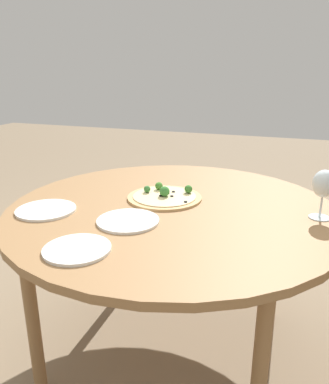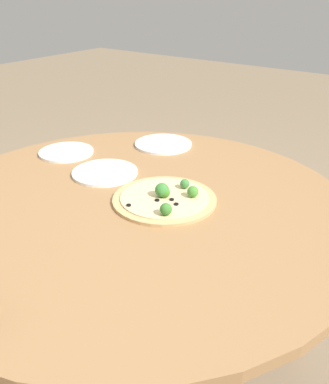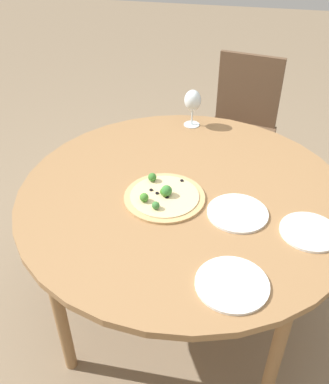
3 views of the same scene
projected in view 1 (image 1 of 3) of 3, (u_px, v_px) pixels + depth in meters
name	position (u px, v px, depth m)	size (l,w,h in m)	color
ground_plane	(172.00, 348.00, 1.75)	(12.00, 12.00, 0.00)	#847056
dining_table	(173.00, 218.00, 1.54)	(1.34, 1.34, 0.71)	olive
pizza	(165.00, 196.00, 1.61)	(0.32, 0.32, 0.06)	tan
wine_glass	(324.00, 185.00, 1.36)	(0.08, 0.08, 0.19)	silver
plate_near	(128.00, 221.00, 1.36)	(0.23, 0.23, 0.01)	white
plate_far	(46.00, 210.00, 1.47)	(0.23, 0.23, 0.01)	white
plate_side	(77.00, 249.00, 1.15)	(0.21, 0.21, 0.01)	white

